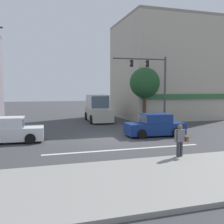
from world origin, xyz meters
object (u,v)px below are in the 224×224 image
object	(u,v)px
traffic_light_mast	(155,80)
sedan_waiting_far	(9,131)
box_truck_parked_curbside	(98,109)
utility_pole_far_right	(148,84)
pedestrian_foreground_with_bag	(180,140)
street_tree	(145,83)
sedan_approaching_near	(155,126)

from	to	relation	value
traffic_light_mast	sedan_waiting_far	world-z (taller)	traffic_light_mast
sedan_waiting_far	box_truck_parked_curbside	bearing A→B (deg)	49.24
utility_pole_far_right	traffic_light_mast	xyz separation A→B (m)	(-1.80, -5.29, 0.28)
box_truck_parked_curbside	pedestrian_foreground_with_bag	size ratio (longest dim) A/B	3.41
pedestrian_foreground_with_bag	street_tree	bearing A→B (deg)	73.31
utility_pole_far_right	pedestrian_foreground_with_bag	distance (m)	17.13
street_tree	traffic_light_mast	distance (m)	2.05
utility_pole_far_right	box_truck_parked_curbside	size ratio (longest dim) A/B	1.32
traffic_light_mast	sedan_approaching_near	world-z (taller)	traffic_light_mast
street_tree	sedan_waiting_far	size ratio (longest dim) A/B	1.29
box_truck_parked_curbside	street_tree	bearing A→B (deg)	-40.18
sedan_waiting_far	pedestrian_foreground_with_bag	xyz separation A→B (m)	(8.00, -6.67, 0.24)
pedestrian_foreground_with_bag	sedan_approaching_near	bearing A→B (deg)	74.39
street_tree	pedestrian_foreground_with_bag	distance (m)	13.52
box_truck_parked_curbside	sedan_waiting_far	bearing A→B (deg)	-130.76
street_tree	traffic_light_mast	xyz separation A→B (m)	(0.07, -2.03, 0.26)
pedestrian_foreground_with_bag	utility_pole_far_right	bearing A→B (deg)	70.40
street_tree	sedan_waiting_far	world-z (taller)	street_tree
box_truck_parked_curbside	pedestrian_foreground_with_bag	world-z (taller)	box_truck_parked_curbside
utility_pole_far_right	sedan_waiting_far	distance (m)	16.79
traffic_light_mast	box_truck_parked_curbside	bearing A→B (deg)	126.58
street_tree	sedan_waiting_far	bearing A→B (deg)	-153.15
traffic_light_mast	sedan_waiting_far	bearing A→B (deg)	-161.63
street_tree	box_truck_parked_curbside	xyz separation A→B (m)	(-3.84, 3.25, -2.66)
utility_pole_far_right	street_tree	bearing A→B (deg)	-119.85
utility_pole_far_right	box_truck_parked_curbside	bearing A→B (deg)	-179.86
box_truck_parked_curbside	sedan_approaching_near	distance (m)	9.92
sedan_approaching_near	pedestrian_foreground_with_bag	xyz separation A→B (m)	(-1.72, -6.14, 0.24)
sedan_approaching_near	pedestrian_foreground_with_bag	size ratio (longest dim) A/B	2.50
street_tree	pedestrian_foreground_with_bag	size ratio (longest dim) A/B	3.23
traffic_light_mast	pedestrian_foreground_with_bag	distance (m)	11.74
street_tree	box_truck_parked_curbside	distance (m)	5.69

